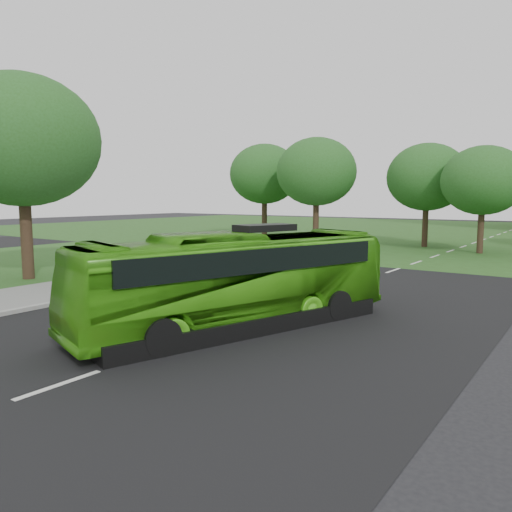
{
  "coord_description": "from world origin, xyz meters",
  "views": [
    {
      "loc": [
        9.16,
        -11.86,
        3.93
      ],
      "look_at": [
        -2.15,
        4.26,
        1.6
      ],
      "focal_mm": 35.0,
      "sensor_mm": 36.0,
      "label": 1
    }
  ],
  "objects_px": {
    "tree_park_c": "(483,181)",
    "bus": "(238,280)",
    "tree_park_a": "(317,172)",
    "tree_park_b": "(427,177)",
    "tree_park_f": "(265,174)",
    "tree_side_near": "(21,141)"
  },
  "relations": [
    {
      "from": "tree_park_b",
      "to": "tree_park_f",
      "type": "bearing_deg",
      "value": 178.75
    },
    {
      "from": "tree_park_c",
      "to": "tree_side_near",
      "type": "bearing_deg",
      "value": -122.62
    },
    {
      "from": "tree_park_b",
      "to": "bus",
      "type": "bearing_deg",
      "value": -84.49
    },
    {
      "from": "tree_park_c",
      "to": "bus",
      "type": "bearing_deg",
      "value": -94.13
    },
    {
      "from": "tree_side_near",
      "to": "tree_park_f",
      "type": "bearing_deg",
      "value": 99.63
    },
    {
      "from": "tree_park_f",
      "to": "tree_park_c",
      "type": "bearing_deg",
      "value": -8.01
    },
    {
      "from": "tree_park_c",
      "to": "bus",
      "type": "xyz_separation_m",
      "value": [
        -1.85,
        -25.67,
        -3.63
      ]
    },
    {
      "from": "tree_park_f",
      "to": "tree_side_near",
      "type": "height_order",
      "value": "tree_side_near"
    },
    {
      "from": "tree_park_a",
      "to": "tree_park_c",
      "type": "bearing_deg",
      "value": -0.17
    },
    {
      "from": "tree_park_f",
      "to": "bus",
      "type": "bearing_deg",
      "value": -57.29
    },
    {
      "from": "tree_park_b",
      "to": "tree_park_f",
      "type": "height_order",
      "value": "tree_park_f"
    },
    {
      "from": "tree_park_b",
      "to": "tree_side_near",
      "type": "height_order",
      "value": "tree_side_near"
    },
    {
      "from": "tree_side_near",
      "to": "bus",
      "type": "bearing_deg",
      "value": -5.67
    },
    {
      "from": "tree_park_b",
      "to": "tree_park_a",
      "type": "bearing_deg",
      "value": -163.75
    },
    {
      "from": "tree_park_a",
      "to": "tree_park_b",
      "type": "bearing_deg",
      "value": 16.25
    },
    {
      "from": "tree_park_b",
      "to": "tree_park_f",
      "type": "xyz_separation_m",
      "value": [
        -15.59,
        0.34,
        0.65
      ]
    },
    {
      "from": "tree_park_f",
      "to": "tree_park_b",
      "type": "bearing_deg",
      "value": -1.25
    },
    {
      "from": "tree_park_b",
      "to": "tree_side_near",
      "type": "relative_size",
      "value": 0.84
    },
    {
      "from": "tree_park_c",
      "to": "tree_side_near",
      "type": "distance_m",
      "value": 28.9
    },
    {
      "from": "tree_side_near",
      "to": "tree_park_c",
      "type": "bearing_deg",
      "value": 57.38
    },
    {
      "from": "tree_park_a",
      "to": "bus",
      "type": "relative_size",
      "value": 0.86
    },
    {
      "from": "tree_park_b",
      "to": "tree_park_c",
      "type": "bearing_deg",
      "value": -28.64
    }
  ]
}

